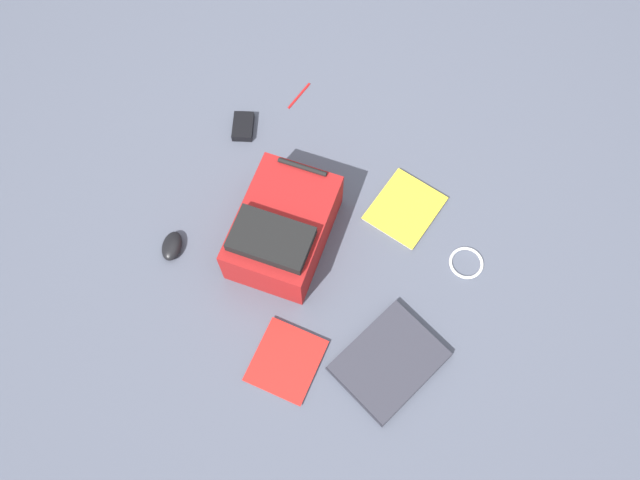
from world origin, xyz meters
The scene contains 9 objects.
ground_plane centered at (0.00, 0.00, 0.00)m, with size 3.80×3.80×0.00m, color #4C5160.
backpack centered at (-0.11, -0.08, 0.10)m, with size 0.30×0.42×0.22m.
laptop centered at (0.37, -0.35, 0.02)m, with size 0.36×0.40×0.03m.
book_red centered at (0.24, 0.18, 0.01)m, with size 0.26×0.29×0.02m.
book_manual centered at (0.07, -0.47, 0.01)m, with size 0.21×0.23×0.02m.
computer_mouse centered at (-0.45, -0.26, 0.02)m, with size 0.07×0.11×0.04m, color black.
cable_coil centered at (0.51, 0.07, 0.01)m, with size 0.12×0.12×0.01m, color silver.
power_brick centered at (-0.43, 0.28, 0.02)m, with size 0.07×0.11×0.03m, color black.
pen_black centered at (-0.29, 0.49, 0.00)m, with size 0.01×0.01×0.14m, color red.
Camera 1 is at (0.34, -0.85, 2.04)m, focal length 35.90 mm.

